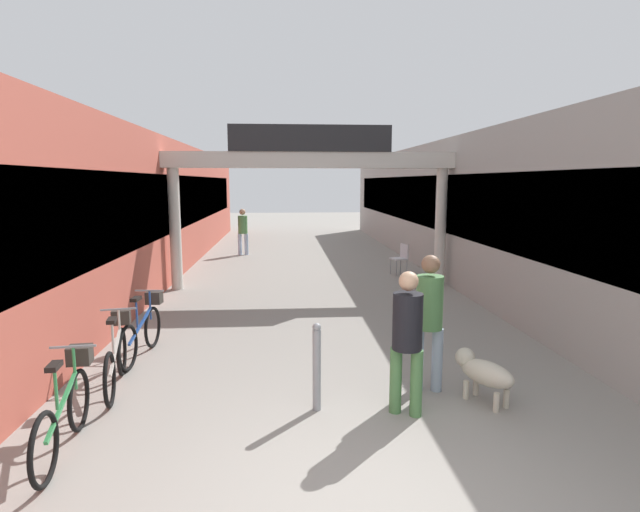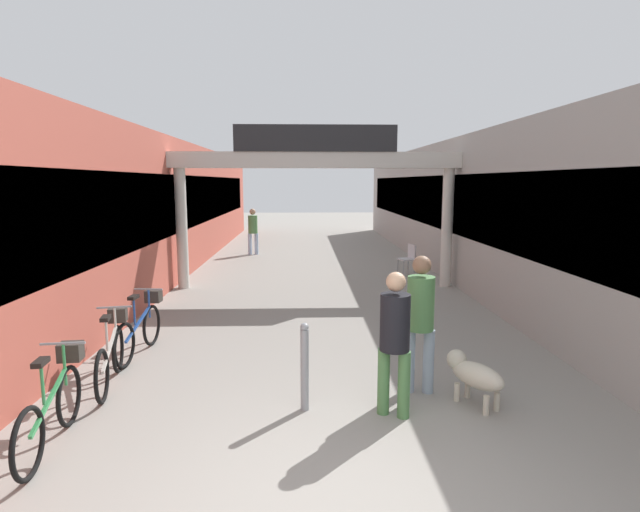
{
  "view_description": "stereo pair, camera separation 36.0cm",
  "coord_description": "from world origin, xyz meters",
  "px_view_note": "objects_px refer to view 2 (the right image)",
  "views": [
    {
      "loc": [
        -0.67,
        -3.68,
        2.67
      ],
      "look_at": [
        0.0,
        5.49,
        1.3
      ],
      "focal_mm": 28.0,
      "sensor_mm": 36.0,
      "label": 1
    },
    {
      "loc": [
        -0.31,
        -3.7,
        2.67
      ],
      "look_at": [
        0.0,
        5.49,
        1.3
      ],
      "focal_mm": 28.0,
      "sensor_mm": 36.0,
      "label": 2
    }
  ],
  "objects_px": {
    "pedestrian_companion": "(395,335)",
    "bicycle_silver_second": "(112,351)",
    "cafe_chair_aluminium_nearer": "(409,257)",
    "dog_on_leash": "(473,374)",
    "pedestrian_with_dog": "(420,315)",
    "bicycle_blue_third": "(141,326)",
    "pedestrian_carrying_crate": "(253,228)",
    "bicycle_green_nearest": "(54,403)",
    "bollard_post_metal": "(305,366)"
  },
  "relations": [
    {
      "from": "pedestrian_carrying_crate",
      "to": "bicycle_green_nearest",
      "type": "height_order",
      "value": "pedestrian_carrying_crate"
    },
    {
      "from": "pedestrian_carrying_crate",
      "to": "bicycle_blue_third",
      "type": "xyz_separation_m",
      "value": [
        -0.68,
        -10.76,
        -0.53
      ]
    },
    {
      "from": "pedestrian_companion",
      "to": "bicycle_silver_second",
      "type": "relative_size",
      "value": 1.01
    },
    {
      "from": "bollard_post_metal",
      "to": "cafe_chair_aluminium_nearer",
      "type": "height_order",
      "value": "bollard_post_metal"
    },
    {
      "from": "pedestrian_with_dog",
      "to": "bollard_post_metal",
      "type": "height_order",
      "value": "pedestrian_with_dog"
    },
    {
      "from": "bicycle_blue_third",
      "to": "pedestrian_carrying_crate",
      "type": "bearing_deg",
      "value": 86.39
    },
    {
      "from": "pedestrian_companion",
      "to": "bicycle_green_nearest",
      "type": "distance_m",
      "value": 3.65
    },
    {
      "from": "dog_on_leash",
      "to": "bicycle_silver_second",
      "type": "distance_m",
      "value": 4.67
    },
    {
      "from": "dog_on_leash",
      "to": "bollard_post_metal",
      "type": "height_order",
      "value": "bollard_post_metal"
    },
    {
      "from": "pedestrian_companion",
      "to": "pedestrian_carrying_crate",
      "type": "distance_m",
      "value": 13.31
    },
    {
      "from": "dog_on_leash",
      "to": "bicycle_silver_second",
      "type": "relative_size",
      "value": 0.51
    },
    {
      "from": "pedestrian_companion",
      "to": "cafe_chair_aluminium_nearer",
      "type": "relative_size",
      "value": 1.89
    },
    {
      "from": "pedestrian_companion",
      "to": "dog_on_leash",
      "type": "height_order",
      "value": "pedestrian_companion"
    },
    {
      "from": "dog_on_leash",
      "to": "pedestrian_with_dog",
      "type": "bearing_deg",
      "value": 146.96
    },
    {
      "from": "bicycle_blue_third",
      "to": "cafe_chair_aluminium_nearer",
      "type": "height_order",
      "value": "bicycle_blue_third"
    },
    {
      "from": "pedestrian_with_dog",
      "to": "pedestrian_carrying_crate",
      "type": "distance_m",
      "value": 12.79
    },
    {
      "from": "pedestrian_with_dog",
      "to": "bollard_post_metal",
      "type": "bearing_deg",
      "value": -162.66
    },
    {
      "from": "pedestrian_with_dog",
      "to": "bicycle_blue_third",
      "type": "bearing_deg",
      "value": 158.3
    },
    {
      "from": "pedestrian_companion",
      "to": "bicycle_silver_second",
      "type": "xyz_separation_m",
      "value": [
        -3.58,
        1.07,
        -0.53
      ]
    },
    {
      "from": "pedestrian_companion",
      "to": "dog_on_leash",
      "type": "relative_size",
      "value": 1.99
    },
    {
      "from": "bicycle_green_nearest",
      "to": "bollard_post_metal",
      "type": "bearing_deg",
      "value": 14.86
    },
    {
      "from": "bollard_post_metal",
      "to": "cafe_chair_aluminium_nearer",
      "type": "xyz_separation_m",
      "value": [
        3.02,
        8.49,
        0.0
      ]
    },
    {
      "from": "pedestrian_with_dog",
      "to": "dog_on_leash",
      "type": "height_order",
      "value": "pedestrian_with_dog"
    },
    {
      "from": "pedestrian_with_dog",
      "to": "pedestrian_carrying_crate",
      "type": "xyz_separation_m",
      "value": [
        -3.32,
        12.35,
        -0.05
      ]
    },
    {
      "from": "pedestrian_carrying_crate",
      "to": "dog_on_leash",
      "type": "bearing_deg",
      "value": -72.99
    },
    {
      "from": "bicycle_green_nearest",
      "to": "bicycle_blue_third",
      "type": "distance_m",
      "value": 2.73
    },
    {
      "from": "dog_on_leash",
      "to": "bicycle_silver_second",
      "type": "xyz_separation_m",
      "value": [
        -4.6,
        0.8,
        0.05
      ]
    },
    {
      "from": "pedestrian_companion",
      "to": "cafe_chair_aluminium_nearer",
      "type": "bearing_deg",
      "value": 77.01
    },
    {
      "from": "pedestrian_with_dog",
      "to": "bicycle_green_nearest",
      "type": "relative_size",
      "value": 1.05
    },
    {
      "from": "pedestrian_with_dog",
      "to": "pedestrian_companion",
      "type": "height_order",
      "value": "pedestrian_with_dog"
    },
    {
      "from": "pedestrian_carrying_crate",
      "to": "bicycle_green_nearest",
      "type": "distance_m",
      "value": 13.52
    },
    {
      "from": "bicycle_blue_third",
      "to": "pedestrian_companion",
      "type": "bearing_deg",
      "value": -32.06
    },
    {
      "from": "pedestrian_carrying_crate",
      "to": "bicycle_green_nearest",
      "type": "xyz_separation_m",
      "value": [
        -0.7,
        -13.49,
        -0.53
      ]
    },
    {
      "from": "bicycle_green_nearest",
      "to": "bicycle_silver_second",
      "type": "xyz_separation_m",
      "value": [
        -0.01,
        1.56,
        0.0
      ]
    },
    {
      "from": "pedestrian_carrying_crate",
      "to": "bicycle_blue_third",
      "type": "bearing_deg",
      "value": -93.61
    },
    {
      "from": "pedestrian_carrying_crate",
      "to": "dog_on_leash",
      "type": "xyz_separation_m",
      "value": [
        3.89,
        -12.73,
        -0.59
      ]
    },
    {
      "from": "bicycle_silver_second",
      "to": "bicycle_blue_third",
      "type": "bearing_deg",
      "value": 88.83
    },
    {
      "from": "cafe_chair_aluminium_nearer",
      "to": "bollard_post_metal",
      "type": "bearing_deg",
      "value": -109.57
    },
    {
      "from": "bicycle_silver_second",
      "to": "pedestrian_companion",
      "type": "bearing_deg",
      "value": -16.59
    },
    {
      "from": "bollard_post_metal",
      "to": "bicycle_silver_second",
      "type": "bearing_deg",
      "value": 160.99
    },
    {
      "from": "bicycle_silver_second",
      "to": "dog_on_leash",
      "type": "bearing_deg",
      "value": -9.89
    },
    {
      "from": "dog_on_leash",
      "to": "bicycle_green_nearest",
      "type": "height_order",
      "value": "bicycle_green_nearest"
    },
    {
      "from": "pedestrian_with_dog",
      "to": "bicycle_green_nearest",
      "type": "xyz_separation_m",
      "value": [
        -4.02,
        -1.13,
        -0.58
      ]
    },
    {
      "from": "dog_on_leash",
      "to": "bollard_post_metal",
      "type": "bearing_deg",
      "value": -177.66
    },
    {
      "from": "pedestrian_carrying_crate",
      "to": "cafe_chair_aluminium_nearer",
      "type": "height_order",
      "value": "pedestrian_carrying_crate"
    },
    {
      "from": "bicycle_green_nearest",
      "to": "bicycle_blue_third",
      "type": "height_order",
      "value": "same"
    },
    {
      "from": "dog_on_leash",
      "to": "bicycle_silver_second",
      "type": "height_order",
      "value": "bicycle_silver_second"
    },
    {
      "from": "bicycle_silver_second",
      "to": "cafe_chair_aluminium_nearer",
      "type": "bearing_deg",
      "value": 53.7
    },
    {
      "from": "pedestrian_carrying_crate",
      "to": "cafe_chair_aluminium_nearer",
      "type": "bearing_deg",
      "value": -41.53
    },
    {
      "from": "pedestrian_with_dog",
      "to": "cafe_chair_aluminium_nearer",
      "type": "bearing_deg",
      "value": 79.01
    }
  ]
}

